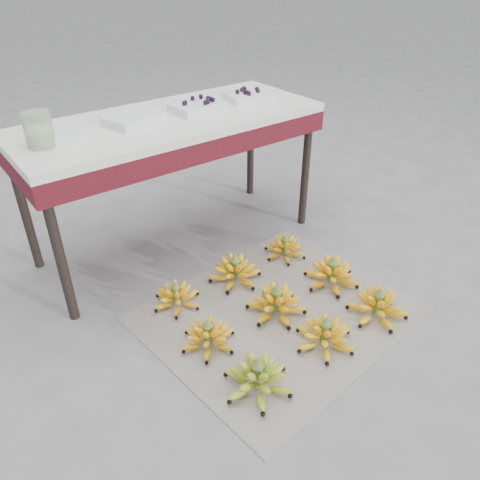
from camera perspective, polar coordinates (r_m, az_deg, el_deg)
ground at (r=2.37m, az=3.39°, el=-9.55°), size 60.00×60.00×0.00m
newspaper_mat at (r=2.41m, az=4.69°, el=-8.80°), size 1.34×1.16×0.01m
bunch_front_left at (r=2.01m, az=2.13°, el=-16.49°), size 0.30×0.30×0.18m
bunch_front_center at (r=2.22m, az=10.30°, el=-11.37°), size 0.36×0.36×0.17m
bunch_front_right at (r=2.43m, az=16.40°, el=-7.76°), size 0.38×0.38×0.18m
bunch_mid_left at (r=2.20m, az=-3.89°, el=-11.64°), size 0.34×0.34×0.16m
bunch_mid_center at (r=2.36m, az=4.42°, el=-7.69°), size 0.30×0.30×0.18m
bunch_mid_right at (r=2.59m, az=11.07°, el=-4.12°), size 0.35×0.35×0.18m
bunch_back_left at (r=2.43m, az=-7.73°, el=-6.88°), size 0.30×0.30×0.15m
bunch_back_center at (r=2.57m, az=-0.61°, el=-3.85°), size 0.35×0.35×0.17m
bunch_back_right at (r=2.78m, az=5.50°, el=-1.00°), size 0.27×0.27×0.15m
vendor_table at (r=2.64m, az=-8.41°, el=12.79°), size 1.67×0.67×0.80m
tray_far_left at (r=2.42m, az=-21.21°, el=11.91°), size 0.28×0.21×0.04m
tray_left at (r=2.54m, az=-12.81°, el=14.25°), size 0.32×0.26×0.04m
tray_right at (r=2.69m, az=-5.22°, el=15.92°), size 0.29×0.22×0.07m
tray_far_right at (r=2.88m, az=1.12°, el=17.17°), size 0.30×0.24×0.07m
glass_jar at (r=2.33m, az=-23.36°, el=12.25°), size 0.16×0.16×0.16m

